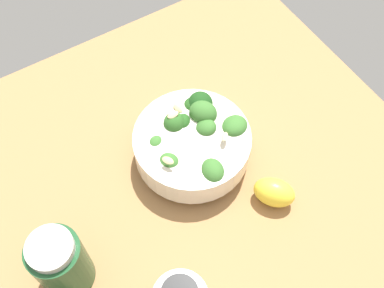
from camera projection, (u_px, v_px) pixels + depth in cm
name	position (u px, v px, depth cm)	size (l,w,h in cm)	color
ground_plane	(197.00, 181.00, 76.85)	(70.12, 70.12, 4.28)	#996D42
bowl_of_broccoli	(193.00, 141.00, 73.39)	(18.09, 18.85, 8.92)	silver
lemon_wedge	(274.00, 192.00, 70.86)	(6.25, 4.14, 4.74)	yellow
bottle_tall	(61.00, 263.00, 61.80)	(7.04, 7.04, 12.02)	#194723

